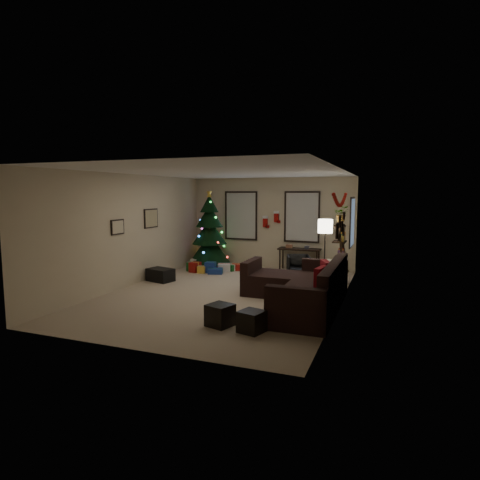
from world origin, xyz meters
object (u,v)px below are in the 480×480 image
Objects in this scene: sofa at (303,290)px; desk at (299,251)px; christmas_tree at (210,235)px; bookshelf at (341,252)px; desk_chair at (298,265)px.

sofa reaches higher than desk.
desk is at bearing 7.07° from christmas_tree.
sofa is 3.63m from desk.
bookshelf is (1.35, -1.44, 0.23)m from desk.
desk_chair is (0.12, -0.65, -0.30)m from desk.
christmas_tree reaches higher than desk_chair.
sofa is at bearing -103.57° from bookshelf.
christmas_tree is 4.82m from sofa.
bookshelf is (0.50, 2.07, 0.50)m from sofa.
bookshelf is (4.06, -1.11, -0.17)m from christmas_tree.
desk is 0.73× the size of bookshelf.
desk_chair is at bearing -79.58° from desk.
bookshelf is at bearing -51.40° from desk_chair.
bookshelf is at bearing -46.83° from desk.
christmas_tree is 1.96× the size of desk.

